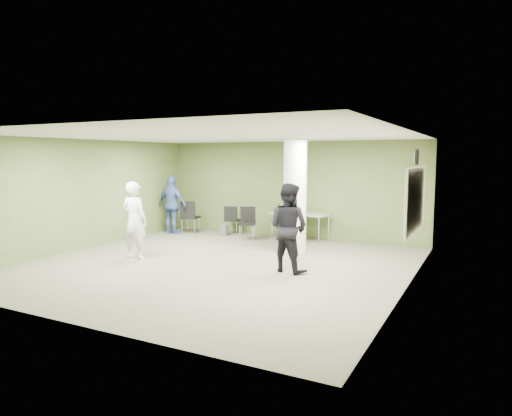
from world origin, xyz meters
The scene contains 17 objects.
floor centered at (0.00, 0.00, 0.00)m, with size 8.00×8.00×0.00m, color #555644.
ceiling centered at (0.00, 0.00, 2.80)m, with size 8.00×8.00×0.00m, color white.
wall_back centered at (0.00, 4.00, 1.40)m, with size 8.00×0.02×2.80m, color #485A2A.
wall_left centered at (-4.00, 0.00, 1.40)m, with size 0.02×8.00×2.80m, color #485A2A.
wall_right_cream centered at (4.00, 0.00, 1.40)m, with size 0.02×8.00×2.80m, color beige.
column centered at (1.00, 2.00, 1.40)m, with size 0.56×0.56×2.80m, color silver.
whiteboard centered at (3.92, 1.20, 1.50)m, with size 0.05×2.30×1.30m.
wall_clock centered at (3.92, 1.20, 2.35)m, with size 0.06×0.32×0.32m.
folding_table centered at (0.50, 3.54, 0.74)m, with size 1.74×0.94×1.04m.
wastebasket centered at (-1.83, 3.28, 0.16)m, with size 0.28×0.28×0.32m, color #4C4C4C.
chair_back_left centered at (-2.95, 3.09, 0.59)m, with size 0.60×0.60×1.01m.
chair_back_right centered at (-1.71, 3.57, 0.50)m, with size 0.51×0.51×0.87m.
chair_table_left centered at (-0.91, 3.08, 0.54)m, with size 0.60×0.60×0.93m.
chair_table_right centered at (0.23, 3.18, 0.56)m, with size 0.61×0.61×0.96m.
woman_white centered at (-2.01, -0.37, 0.90)m, with size 0.65×0.43×1.79m, color silver.
man_black centered at (1.61, 0.16, 0.91)m, with size 0.89×0.69×1.82m, color black.
man_blue centered at (-3.40, 2.84, 0.89)m, with size 1.05×0.44×1.79m, color #3B5594.
Camera 1 is at (5.25, -8.33, 2.35)m, focal length 32.00 mm.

